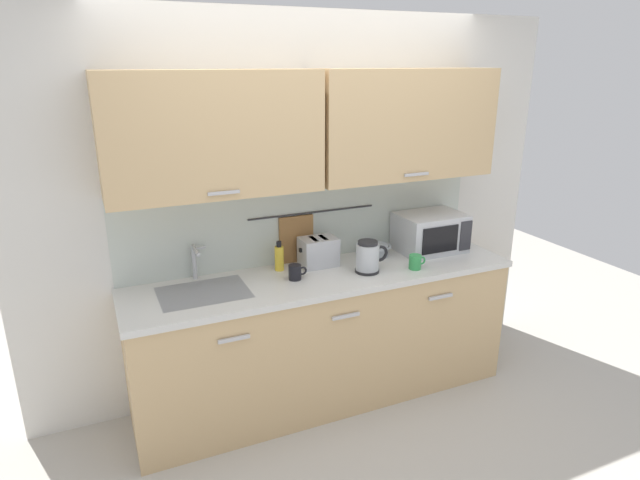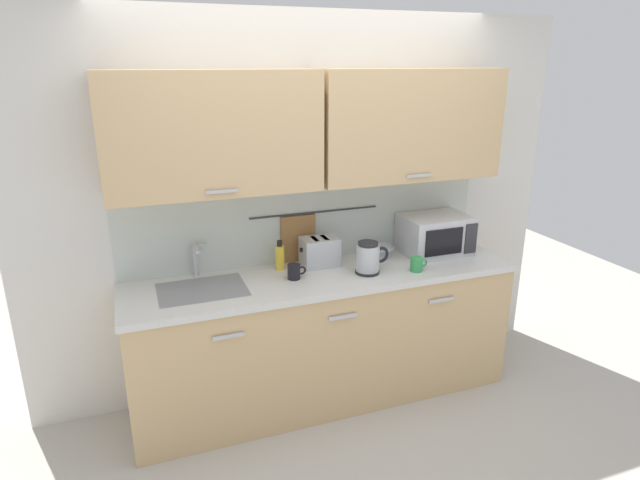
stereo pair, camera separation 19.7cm
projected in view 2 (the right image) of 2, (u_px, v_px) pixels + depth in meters
name	position (u px, v px, depth m)	size (l,w,h in m)	color
ground	(340.00, 420.00, 3.46)	(8.00, 8.00, 0.00)	#B7B2A8
counter_unit	(323.00, 336.00, 3.58)	(2.53, 0.64, 0.90)	tan
back_wall_assembly	(312.00, 171.00, 3.45)	(3.70, 0.41, 2.50)	silver
sink_faucet	(196.00, 256.00, 3.34)	(0.09, 0.17, 0.22)	#B2B5BA
microwave	(435.00, 234.00, 3.78)	(0.46, 0.35, 0.27)	silver
electric_kettle	(368.00, 258.00, 3.42)	(0.23, 0.16, 0.21)	black
dish_soap_bottle	(280.00, 257.00, 3.49)	(0.06, 0.06, 0.20)	yellow
mug_near_sink	(294.00, 272.00, 3.34)	(0.12, 0.08, 0.09)	black
mixing_bowl	(379.00, 251.00, 3.73)	(0.21, 0.21, 0.08)	#A5ADB7
toaster	(320.00, 252.00, 3.55)	(0.26, 0.17, 0.19)	#B7BABF
mug_by_kettle	(417.00, 264.00, 3.47)	(0.12, 0.08, 0.09)	green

